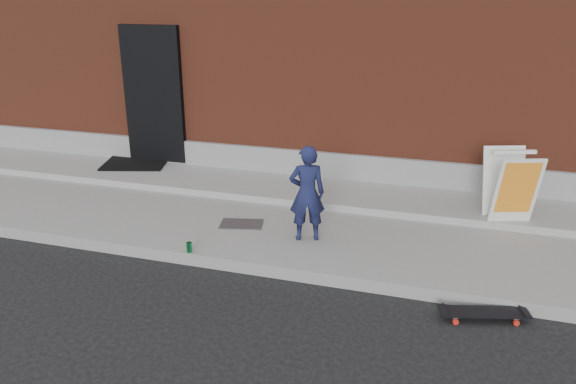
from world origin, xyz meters
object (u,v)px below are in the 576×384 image
(child, at_px, (307,193))
(pizza_sign, at_px, (511,185))
(soda_can, at_px, (189,247))
(skateboard, at_px, (484,313))

(child, relative_size, pizza_sign, 1.30)
(child, height_order, soda_can, child)
(child, xyz_separation_m, pizza_sign, (2.37, 1.16, -0.04))
(child, distance_m, soda_can, 1.53)
(child, height_order, pizza_sign, child)
(skateboard, xyz_separation_m, pizza_sign, (0.30, 2.16, 0.63))
(child, bearing_deg, skateboard, 133.55)
(skateboard, height_order, soda_can, soda_can)
(pizza_sign, bearing_deg, soda_can, -151.68)
(soda_can, bearing_deg, child, 32.46)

